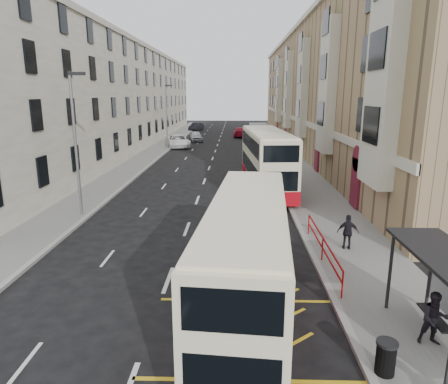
{
  "coord_description": "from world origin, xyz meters",
  "views": [
    {
      "loc": [
        2.57,
        -10.07,
        6.97
      ],
      "look_at": [
        2.03,
        8.47,
        2.42
      ],
      "focal_mm": 32.0,
      "sensor_mm": 36.0,
      "label": 1
    }
  ],
  "objects_px": {
    "double_decker_rear": "(267,161)",
    "pedestrian_far": "(348,232)",
    "car_red": "(240,132)",
    "car_dark": "(196,127)",
    "street_lamp_far": "(167,113)",
    "double_decker_front": "(247,262)",
    "street_lamp_near": "(76,137)",
    "litter_bin": "(386,357)",
    "pedestrian_mid": "(435,319)",
    "car_silver": "(196,136)",
    "white_van": "(178,141)"
  },
  "relations": [
    {
      "from": "double_decker_front",
      "to": "car_red",
      "type": "height_order",
      "value": "double_decker_front"
    },
    {
      "from": "street_lamp_near",
      "to": "street_lamp_far",
      "type": "height_order",
      "value": "same"
    },
    {
      "from": "litter_bin",
      "to": "street_lamp_near",
      "type": "bearing_deg",
      "value": 133.68
    },
    {
      "from": "street_lamp_far",
      "to": "car_silver",
      "type": "height_order",
      "value": "street_lamp_far"
    },
    {
      "from": "street_lamp_near",
      "to": "car_silver",
      "type": "bearing_deg",
      "value": 85.76
    },
    {
      "from": "car_silver",
      "to": "white_van",
      "type": "bearing_deg",
      "value": -115.39
    },
    {
      "from": "double_decker_rear",
      "to": "car_dark",
      "type": "relative_size",
      "value": 2.39
    },
    {
      "from": "street_lamp_far",
      "to": "double_decker_rear",
      "type": "distance_m",
      "value": 25.88
    },
    {
      "from": "double_decker_rear",
      "to": "pedestrian_far",
      "type": "bearing_deg",
      "value": -80.86
    },
    {
      "from": "street_lamp_near",
      "to": "pedestrian_far",
      "type": "distance_m",
      "value": 15.3
    },
    {
      "from": "double_decker_front",
      "to": "car_dark",
      "type": "height_order",
      "value": "double_decker_front"
    },
    {
      "from": "car_dark",
      "to": "car_red",
      "type": "relative_size",
      "value": 0.85
    },
    {
      "from": "double_decker_front",
      "to": "pedestrian_far",
      "type": "bearing_deg",
      "value": 55.82
    },
    {
      "from": "pedestrian_mid",
      "to": "white_van",
      "type": "xyz_separation_m",
      "value": [
        -13.32,
        43.56,
        -0.1
      ]
    },
    {
      "from": "street_lamp_far",
      "to": "car_dark",
      "type": "xyz_separation_m",
      "value": [
        1.15,
        27.0,
        -3.86
      ]
    },
    {
      "from": "litter_bin",
      "to": "car_dark",
      "type": "distance_m",
      "value": 71.24
    },
    {
      "from": "car_dark",
      "to": "litter_bin",
      "type": "bearing_deg",
      "value": -66.0
    },
    {
      "from": "pedestrian_far",
      "to": "car_silver",
      "type": "distance_m",
      "value": 44.72
    },
    {
      "from": "car_dark",
      "to": "street_lamp_near",
      "type": "bearing_deg",
      "value": -76.48
    },
    {
      "from": "street_lamp_near",
      "to": "double_decker_front",
      "type": "bearing_deg",
      "value": -49.06
    },
    {
      "from": "pedestrian_mid",
      "to": "car_red",
      "type": "height_order",
      "value": "pedestrian_mid"
    },
    {
      "from": "pedestrian_far",
      "to": "street_lamp_near",
      "type": "bearing_deg",
      "value": -9.46
    },
    {
      "from": "white_van",
      "to": "car_dark",
      "type": "relative_size",
      "value": 1.27
    },
    {
      "from": "litter_bin",
      "to": "pedestrian_mid",
      "type": "distance_m",
      "value": 2.2
    },
    {
      "from": "car_dark",
      "to": "street_lamp_far",
      "type": "bearing_deg",
      "value": -77.77
    },
    {
      "from": "car_dark",
      "to": "pedestrian_mid",
      "type": "bearing_deg",
      "value": -64.41
    },
    {
      "from": "street_lamp_far",
      "to": "car_red",
      "type": "relative_size",
      "value": 1.44
    },
    {
      "from": "street_lamp_near",
      "to": "car_dark",
      "type": "height_order",
      "value": "street_lamp_near"
    },
    {
      "from": "car_silver",
      "to": "pedestrian_far",
      "type": "bearing_deg",
      "value": -87.03
    },
    {
      "from": "street_lamp_near",
      "to": "car_red",
      "type": "height_order",
      "value": "street_lamp_near"
    },
    {
      "from": "car_red",
      "to": "double_decker_rear",
      "type": "bearing_deg",
      "value": 91.72
    },
    {
      "from": "car_red",
      "to": "litter_bin",
      "type": "bearing_deg",
      "value": 92.44
    },
    {
      "from": "double_decker_front",
      "to": "double_decker_rear",
      "type": "bearing_deg",
      "value": 88.8
    },
    {
      "from": "double_decker_front",
      "to": "pedestrian_mid",
      "type": "distance_m",
      "value": 5.44
    },
    {
      "from": "double_decker_rear",
      "to": "car_red",
      "type": "height_order",
      "value": "double_decker_rear"
    },
    {
      "from": "street_lamp_near",
      "to": "double_decker_rear",
      "type": "height_order",
      "value": "street_lamp_near"
    },
    {
      "from": "double_decker_rear",
      "to": "pedestrian_mid",
      "type": "relative_size",
      "value": 7.19
    },
    {
      "from": "car_red",
      "to": "car_dark",
      "type": "bearing_deg",
      "value": -54.54
    },
    {
      "from": "pedestrian_mid",
      "to": "car_dark",
      "type": "bearing_deg",
      "value": 106.19
    },
    {
      "from": "street_lamp_far",
      "to": "white_van",
      "type": "distance_m",
      "value": 4.26
    },
    {
      "from": "street_lamp_near",
      "to": "car_red",
      "type": "bearing_deg",
      "value": 77.93
    },
    {
      "from": "car_dark",
      "to": "car_red",
      "type": "xyz_separation_m",
      "value": [
        8.53,
        -11.75,
        0.03
      ]
    },
    {
      "from": "street_lamp_far",
      "to": "double_decker_rear",
      "type": "height_order",
      "value": "street_lamp_far"
    },
    {
      "from": "double_decker_rear",
      "to": "car_silver",
      "type": "distance_m",
      "value": 32.69
    },
    {
      "from": "street_lamp_near",
      "to": "litter_bin",
      "type": "distance_m",
      "value": 18.82
    },
    {
      "from": "car_red",
      "to": "car_silver",
      "type": "bearing_deg",
      "value": 44.69
    },
    {
      "from": "white_van",
      "to": "car_red",
      "type": "relative_size",
      "value": 1.08
    },
    {
      "from": "street_lamp_near",
      "to": "pedestrian_mid",
      "type": "height_order",
      "value": "street_lamp_near"
    },
    {
      "from": "street_lamp_near",
      "to": "double_decker_rear",
      "type": "relative_size",
      "value": 0.71
    },
    {
      "from": "pedestrian_mid",
      "to": "street_lamp_near",
      "type": "bearing_deg",
      "value": 145.53
    }
  ]
}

